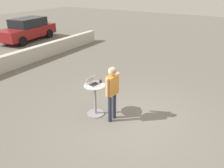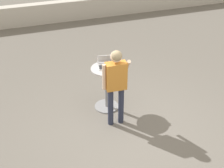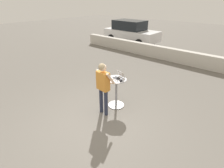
{
  "view_description": "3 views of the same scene",
  "coord_description": "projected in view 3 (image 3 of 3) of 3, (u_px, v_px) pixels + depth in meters",
  "views": [
    {
      "loc": [
        -4.75,
        -2.26,
        3.58
      ],
      "look_at": [
        -0.11,
        0.53,
        1.08
      ],
      "focal_mm": 35.0,
      "sensor_mm": 36.0,
      "label": 1
    },
    {
      "loc": [
        -1.91,
        -4.16,
        3.99
      ],
      "look_at": [
        -0.3,
        0.4,
        0.99
      ],
      "focal_mm": 50.0,
      "sensor_mm": 36.0,
      "label": 2
    },
    {
      "loc": [
        2.93,
        -2.68,
        3.19
      ],
      "look_at": [
        -0.05,
        0.69,
        0.96
      ],
      "focal_mm": 28.0,
      "sensor_mm": 36.0,
      "label": 3
    }
  ],
  "objects": [
    {
      "name": "ground_plane",
      "position": [
        97.0,
        123.0,
        4.95
      ],
      "size": [
        50.0,
        50.0,
        0.0
      ],
      "primitive_type": "plane",
      "color": "slate"
    },
    {
      "name": "pavement_kerb",
      "position": [
        186.0,
        58.0,
        9.21
      ],
      "size": [
        14.68,
        0.35,
        0.7
      ],
      "color": "beige",
      "rests_on": "ground_plane"
    },
    {
      "name": "cafe_table",
      "position": [
        116.0,
        91.0,
        5.53
      ],
      "size": [
        0.63,
        0.63,
        0.96
      ],
      "color": "gray",
      "rests_on": "ground_plane"
    },
    {
      "name": "laptop",
      "position": [
        118.0,
        77.0,
        5.37
      ],
      "size": [
        0.38,
        0.39,
        0.22
      ],
      "color": "silver",
      "rests_on": "cafe_table"
    },
    {
      "name": "coffee_mug",
      "position": [
        121.0,
        80.0,
        5.16
      ],
      "size": [
        0.1,
        0.07,
        0.09
      ],
      "color": "#232328",
      "rests_on": "cafe_table"
    },
    {
      "name": "standing_person",
      "position": [
        103.0,
        83.0,
        4.93
      ],
      "size": [
        0.54,
        0.34,
        1.62
      ],
      "color": "#282D42",
      "rests_on": "ground_plane"
    },
    {
      "name": "parked_car_further_down",
      "position": [
        131.0,
        32.0,
        13.48
      ],
      "size": [
        4.25,
        1.9,
        1.68
      ],
      "color": "silver",
      "rests_on": "ground_plane"
    }
  ]
}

